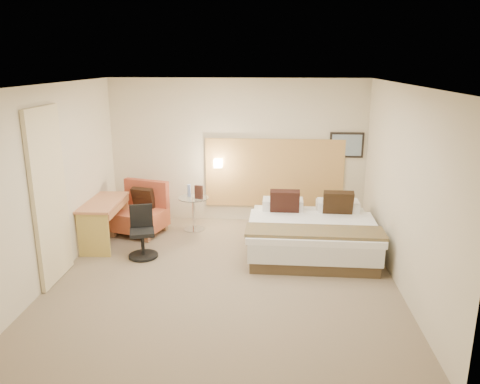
# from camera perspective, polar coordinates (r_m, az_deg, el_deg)

# --- Properties ---
(floor) EXTENTS (4.80, 5.00, 0.02)m
(floor) POSITION_cam_1_polar(r_m,az_deg,el_deg) (6.88, -1.84, -10.22)
(floor) COLOR #7F6D55
(floor) RESTS_ON ground
(ceiling) EXTENTS (4.80, 5.00, 0.02)m
(ceiling) POSITION_cam_1_polar(r_m,az_deg,el_deg) (6.19, -2.06, 13.06)
(ceiling) COLOR silver
(ceiling) RESTS_ON floor
(wall_back) EXTENTS (4.80, 0.02, 2.70)m
(wall_back) POSITION_cam_1_polar(r_m,az_deg,el_deg) (8.84, -0.32, 4.98)
(wall_back) COLOR beige
(wall_back) RESTS_ON floor
(wall_front) EXTENTS (4.80, 0.02, 2.70)m
(wall_front) POSITION_cam_1_polar(r_m,az_deg,el_deg) (4.05, -5.53, -8.37)
(wall_front) COLOR beige
(wall_front) RESTS_ON floor
(wall_left) EXTENTS (0.02, 5.00, 2.70)m
(wall_left) POSITION_cam_1_polar(r_m,az_deg,el_deg) (7.06, -21.81, 1.08)
(wall_left) COLOR beige
(wall_left) RESTS_ON floor
(wall_right) EXTENTS (0.02, 5.00, 2.70)m
(wall_right) POSITION_cam_1_polar(r_m,az_deg,el_deg) (6.61, 19.32, 0.39)
(wall_right) COLOR beige
(wall_right) RESTS_ON floor
(headboard_panel) EXTENTS (2.60, 0.04, 1.30)m
(headboard_panel) POSITION_cam_1_polar(r_m,az_deg,el_deg) (8.86, 4.19, 2.32)
(headboard_panel) COLOR tan
(headboard_panel) RESTS_ON wall_back
(art_frame) EXTENTS (0.62, 0.03, 0.47)m
(art_frame) POSITION_cam_1_polar(r_m,az_deg,el_deg) (8.87, 12.86, 5.61)
(art_frame) COLOR black
(art_frame) RESTS_ON wall_back
(art_canvas) EXTENTS (0.54, 0.01, 0.39)m
(art_canvas) POSITION_cam_1_polar(r_m,az_deg,el_deg) (8.85, 12.88, 5.59)
(art_canvas) COLOR #748CA0
(art_canvas) RESTS_ON wall_back
(lamp_arm) EXTENTS (0.02, 0.12, 0.02)m
(lamp_arm) POSITION_cam_1_polar(r_m,az_deg,el_deg) (8.82, -2.63, 3.62)
(lamp_arm) COLOR silver
(lamp_arm) RESTS_ON wall_back
(lamp_shade) EXTENTS (0.15, 0.15, 0.15)m
(lamp_shade) POSITION_cam_1_polar(r_m,az_deg,el_deg) (8.76, -2.67, 3.54)
(lamp_shade) COLOR #F7E6C1
(lamp_shade) RESTS_ON wall_back
(curtain) EXTENTS (0.06, 0.90, 2.42)m
(curtain) POSITION_cam_1_polar(r_m,az_deg,el_deg) (6.85, -22.20, -0.51)
(curtain) COLOR beige
(curtain) RESTS_ON wall_left
(bottle_a) EXTENTS (0.08, 0.08, 0.22)m
(bottle_a) POSITION_cam_1_polar(r_m,az_deg,el_deg) (8.53, -6.24, 0.20)
(bottle_a) COLOR #91A8E1
(bottle_a) RESTS_ON side_table
(menu_folder) EXTENTS (0.15, 0.09, 0.24)m
(menu_folder) POSITION_cam_1_polar(r_m,az_deg,el_deg) (8.36, -5.05, -0.01)
(menu_folder) COLOR #3A1E17
(menu_folder) RESTS_ON side_table
(bed) EXTENTS (2.04, 1.97, 0.97)m
(bed) POSITION_cam_1_polar(r_m,az_deg,el_deg) (7.66, 8.66, -4.94)
(bed) COLOR #473623
(bed) RESTS_ON floor
(lounge_chair) EXTENTS (1.05, 0.98, 0.91)m
(lounge_chair) POSITION_cam_1_polar(r_m,az_deg,el_deg) (8.58, -12.04, -2.51)
(lounge_chair) COLOR #996548
(lounge_chair) RESTS_ON floor
(side_table) EXTENTS (0.68, 0.68, 0.62)m
(side_table) POSITION_cam_1_polar(r_m,az_deg,el_deg) (8.55, -5.67, -2.42)
(side_table) COLOR silver
(side_table) RESTS_ON floor
(desk) EXTENTS (0.58, 1.22, 0.75)m
(desk) POSITION_cam_1_polar(r_m,az_deg,el_deg) (8.12, -16.11, -2.15)
(desk) COLOR #BF734A
(desk) RESTS_ON floor
(desk_chair) EXTENTS (0.57, 0.57, 0.81)m
(desk_chair) POSITION_cam_1_polar(r_m,az_deg,el_deg) (7.54, -11.82, -5.30)
(desk_chair) COLOR black
(desk_chair) RESTS_ON floor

